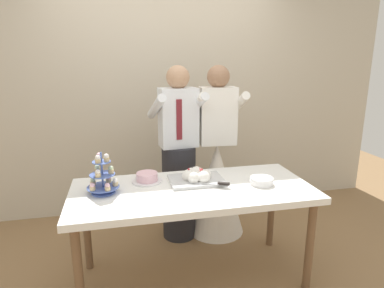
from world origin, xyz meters
The scene contains 9 objects.
ground_plane centered at (0.00, 0.00, 0.00)m, with size 8.00×8.00×0.00m, color olive.
rear_wall centered at (0.00, 1.43, 1.45)m, with size 5.20×0.10×2.90m, color beige.
dessert_table centered at (0.00, 0.00, 0.70)m, with size 1.80×0.80×0.78m.
cupcake_stand centered at (-0.65, 0.05, 0.89)m, with size 0.23×0.23×0.31m.
main_cake_tray centered at (0.06, 0.11, 0.82)m, with size 0.42×0.36×0.12m.
plate_stack centered at (0.53, -0.05, 0.80)m, with size 0.18×0.18×0.05m.
round_cake centered at (-0.32, 0.20, 0.81)m, with size 0.24×0.24×0.07m.
person_groom centered at (0.02, 0.68, 0.75)m, with size 0.51×0.53×1.66m.
person_bride centered at (0.40, 0.70, 0.58)m, with size 0.56×0.56×1.66m.
Camera 1 is at (-0.52, -2.27, 1.72)m, focal length 31.10 mm.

